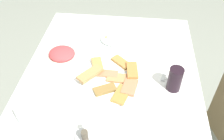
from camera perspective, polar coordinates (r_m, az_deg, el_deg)
name	(u,v)px	position (r m, az deg, el deg)	size (l,w,h in m)	color
dining_table	(111,81)	(1.32, -0.12, -2.65)	(1.07, 0.88, 0.71)	white
pide_platter	(113,78)	(1.21, 0.23, -1.90)	(0.34, 0.34, 0.04)	white
salad_plate_greens	(113,39)	(1.45, 0.25, 7.18)	(0.21, 0.21, 0.04)	white
salad_plate_rice	(62,54)	(1.36, -11.47, 3.54)	(0.20, 0.20, 0.06)	white
soda_can	(175,79)	(1.18, 14.32, -2.06)	(0.07, 0.07, 0.12)	black
drinking_glass	(26,114)	(1.07, -19.33, -9.50)	(0.07, 0.07, 0.11)	silver
paper_napkin	(171,69)	(1.31, 13.39, 0.26)	(0.14, 0.14, 0.00)	white
fork	(167,68)	(1.31, 12.64, 0.45)	(0.20, 0.02, 0.01)	silver
spoon	(174,69)	(1.31, 14.19, 0.33)	(0.19, 0.01, 0.01)	silver
condiment_caddy	(86,136)	(1.00, -6.02, -14.91)	(0.11, 0.11, 0.07)	#B2B2B7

